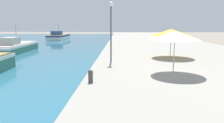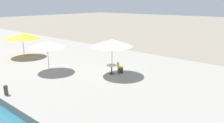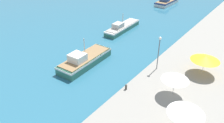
# 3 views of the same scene
# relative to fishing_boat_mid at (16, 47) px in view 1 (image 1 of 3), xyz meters

# --- Properties ---
(quay_promenade) EXTENTS (16.00, 90.00, 0.56)m
(quay_promenade) POSITION_rel_fishing_boat_mid_xyz_m (18.82, 6.62, -0.43)
(quay_promenade) COLOR gray
(quay_promenade) RESTS_ON ground_plane
(fishing_boat_mid) EXTENTS (2.64, 9.48, 3.33)m
(fishing_boat_mid) POSITION_rel_fishing_boat_mid_xyz_m (0.00, 0.00, 0.00)
(fishing_boat_mid) COLOR #33705B
(fishing_boat_mid) RESTS_ON water_basin
(fishing_boat_far) EXTENTS (3.31, 8.52, 3.39)m
(fishing_boat_far) POSITION_rel_fishing_boat_mid_xyz_m (-1.08, 22.44, 0.01)
(fishing_boat_far) COLOR silver
(fishing_boat_far) RESTS_ON water_basin
(cafe_umbrella_white) EXTENTS (2.97, 2.97, 2.50)m
(cafe_umbrella_white) POSITION_rel_fishing_boat_mid_xyz_m (15.96, -13.40, 2.09)
(cafe_umbrella_white) COLOR #B7B7B7
(cafe_umbrella_white) RESTS_ON quay_promenade
(cafe_umbrella_striped) EXTENTS (3.56, 3.56, 2.49)m
(cafe_umbrella_striped) POSITION_rel_fishing_boat_mid_xyz_m (17.22, -6.97, 2.03)
(cafe_umbrella_striped) COLOR #B7B7B7
(cafe_umbrella_striped) RESTS_ON quay_promenade
(mooring_bollard) EXTENTS (0.26, 0.26, 0.65)m
(mooring_bollard) POSITION_rel_fishing_boat_mid_xyz_m (11.30, -15.70, 0.20)
(mooring_bollard) COLOR #4C4742
(mooring_bollard) RESTS_ON quay_promenade
(lamppost) EXTENTS (0.36, 0.36, 4.56)m
(lamppost) POSITION_rel_fishing_boat_mid_xyz_m (12.06, -9.51, 2.94)
(lamppost) COLOR #565B60
(lamppost) RESTS_ON quay_promenade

